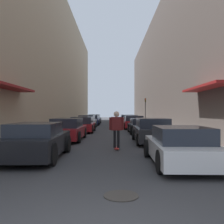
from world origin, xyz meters
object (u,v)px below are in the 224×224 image
Objects in this scene: parked_car_left_1 at (68,130)px; parked_car_right_3 at (134,123)px; parked_car_left_4 at (92,120)px; parked_car_left_5 at (94,119)px; manhole_cover at (121,196)px; parked_car_right_4 at (130,121)px; parked_car_right_5 at (127,119)px; parked_car_left_2 at (83,125)px; parked_car_right_2 at (141,126)px; traffic_light at (145,108)px; parked_car_right_1 at (152,131)px; parked_car_left_3 at (87,122)px; parked_car_right_0 at (180,146)px; parked_car_left_0 at (37,141)px; skateboarder at (117,126)px.

parked_car_left_1 is 11.21m from parked_car_right_3.
parked_car_left_4 is 5.31m from parked_car_left_5.
parked_car_right_3 is 5.76× the size of manhole_cover.
parked_car_right_5 is at bearing 90.91° from parked_car_right_4.
parked_car_left_5 is 32.58m from manhole_cover.
parked_car_right_5 is at bearing -20.66° from parked_car_left_5.
parked_car_right_2 is at bearing -16.71° from parked_car_left_2.
traffic_light reaches higher than parked_car_right_5.
parked_car_left_4 is 0.97× the size of parked_car_left_5.
parked_car_left_1 is 1.07× the size of parked_car_left_4.
parked_car_right_2 is (0.08, 5.90, -0.06)m from parked_car_right_1.
parked_car_left_3 is 8.58m from parked_car_right_2.
parked_car_right_0 is (4.82, -29.47, -0.07)m from parked_car_left_5.
parked_car_right_4 is (4.85, 15.41, 0.01)m from parked_car_left_1.
parked_car_left_1 reaches higher than manhole_cover.
parked_car_left_3 is (0.05, 17.57, 0.02)m from parked_car_left_0.
parked_car_right_5 is at bearing 90.48° from parked_car_right_2.
parked_car_left_1 is 1.05× the size of parked_car_right_5.
parked_car_right_5 is (4.78, -1.80, -0.02)m from parked_car_left_5.
skateboarder reaches higher than parked_car_left_1.
skateboarder reaches higher than parked_car_right_1.
traffic_light is (6.78, 21.46, 1.52)m from parked_car_left_0.
parked_car_right_1 is at bearing -13.94° from parked_car_left_1.
skateboarder is (2.83, -3.64, 0.42)m from parked_car_left_1.
parked_car_left_0 is 0.97× the size of parked_car_right_4.
parked_car_left_2 is 1.11× the size of parked_car_left_3.
parked_car_left_5 reaches higher than parked_car_left_2.
parked_car_right_3 is at bearing -56.35° from parked_car_left_4.
parked_car_left_4 is at bearing 97.61° from skateboarder.
parked_car_right_4 is (4.81, -1.87, 0.01)m from parked_car_left_4.
parked_car_right_1 reaches higher than parked_car_right_0.
parked_car_left_3 is 0.94× the size of parked_car_right_2.
parked_car_right_4 is at bearing -89.09° from parked_car_right_5.
parked_car_right_3 reaches higher than parked_car_left_4.
traffic_light is at bearing 70.83° from parked_car_right_3.
parked_car_right_3 is at bearing 40.68° from parked_car_left_2.
parked_car_right_1 reaches higher than parked_car_left_5.
traffic_light is at bearing 55.35° from parked_car_left_2.
parked_car_right_1 reaches higher than parked_car_left_4.
parked_car_left_1 is at bearing -102.90° from parked_car_right_5.
parked_car_left_3 is at bearing -90.08° from parked_car_left_5.
parked_car_left_3 reaches higher than parked_car_left_0.
skateboarder is (-1.99, -2.45, 0.41)m from parked_car_right_1.
parked_car_right_4 is (4.92, 21.24, 0.01)m from parked_car_left_0.
parked_car_left_3 reaches higher than parked_car_right_1.
parked_car_right_1 is (4.82, -1.20, 0.01)m from parked_car_left_1.
parked_car_left_3 is 15.64m from skateboarder.
parked_car_left_2 is (0.14, 6.14, -0.01)m from parked_car_left_1.
parked_car_left_2 is 1.03× the size of parked_car_right_4.
skateboarder is at bearing -79.45° from parked_car_left_3.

